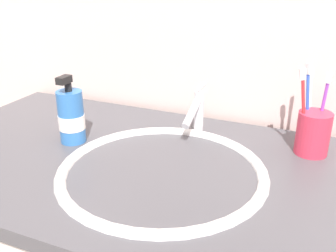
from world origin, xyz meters
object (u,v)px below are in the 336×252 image
object	(u,v)px
soap_dispenser	(71,117)
toothbrush_purple	(323,106)
toothbrush_white	(309,102)
faucet	(197,111)
toothbrush_cup	(313,133)
toothbrush_blue	(308,102)
toothbrush_red	(303,106)

from	to	relation	value
soap_dispenser	toothbrush_purple	bearing A→B (deg)	18.51
toothbrush_white	faucet	bearing A→B (deg)	-171.09
toothbrush_cup	toothbrush_purple	xyz separation A→B (m)	(0.01, 0.02, 0.06)
toothbrush_blue	faucet	bearing A→B (deg)	-175.64
toothbrush_cup	soap_dispenser	xyz separation A→B (m)	(-0.53, -0.16, 0.01)
toothbrush_purple	toothbrush_blue	bearing A→B (deg)	-172.11
toothbrush_blue	toothbrush_purple	bearing A→B (deg)	7.89
toothbrush_white	toothbrush_purple	world-z (taller)	toothbrush_white
toothbrush_white	soap_dispenser	xyz separation A→B (m)	(-0.51, -0.20, -0.04)
toothbrush_cup	toothbrush_blue	world-z (taller)	toothbrush_blue
toothbrush_blue	toothbrush_red	xyz separation A→B (m)	(-0.01, -0.03, -0.00)
toothbrush_blue	toothbrush_red	bearing A→B (deg)	-100.90
toothbrush_red	soap_dispenser	xyz separation A→B (m)	(-0.50, -0.15, -0.05)
faucet	toothbrush_white	world-z (taller)	toothbrush_white
faucet	toothbrush_red	xyz separation A→B (m)	(0.24, -0.01, 0.05)
toothbrush_blue	toothbrush_red	size ratio (longest dim) A/B	1.01
toothbrush_red	toothbrush_blue	bearing A→B (deg)	79.10
faucet	toothbrush_purple	distance (m)	0.29
toothbrush_cup	toothbrush_blue	xyz separation A→B (m)	(-0.02, 0.02, 0.07)
soap_dispenser	toothbrush_white	bearing A→B (deg)	21.09
toothbrush_white	toothbrush_red	distance (m)	0.05
toothbrush_white	toothbrush_cup	bearing A→B (deg)	-63.79
toothbrush_red	faucet	bearing A→B (deg)	177.34
toothbrush_red	toothbrush_purple	bearing A→B (deg)	42.40
toothbrush_red	toothbrush_purple	size ratio (longest dim) A/B	1.07
toothbrush_red	soap_dispenser	distance (m)	0.52
toothbrush_white	toothbrush_red	bearing A→B (deg)	-100.18
toothbrush_cup	toothbrush_blue	size ratio (longest dim) A/B	0.50
faucet	toothbrush_blue	world-z (taller)	toothbrush_blue
faucet	soap_dispenser	world-z (taller)	soap_dispenser
toothbrush_cup	toothbrush_purple	size ratio (longest dim) A/B	0.55
toothbrush_blue	soap_dispenser	distance (m)	0.54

